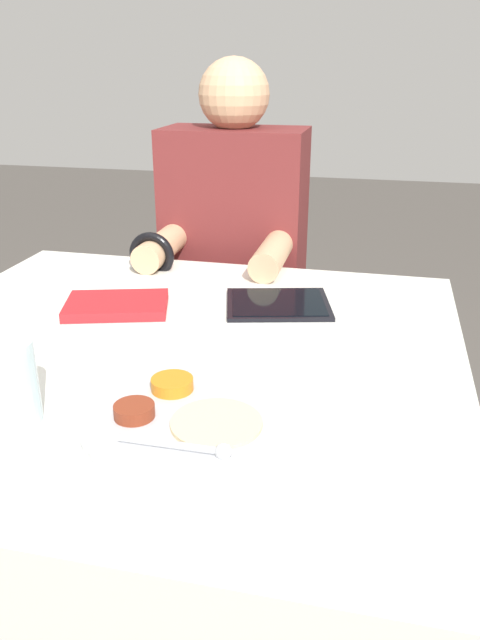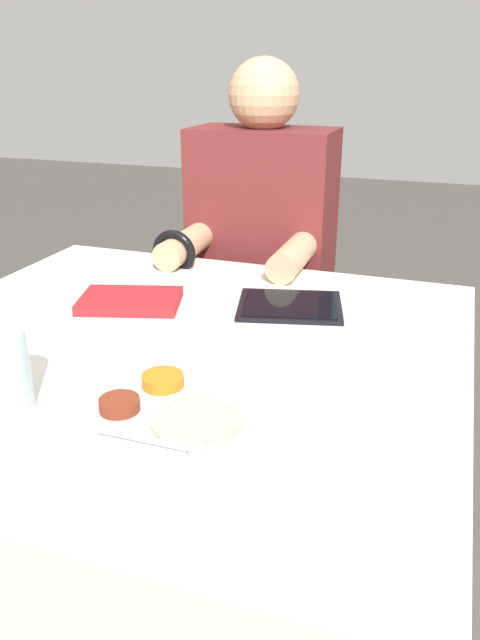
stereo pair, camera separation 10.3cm
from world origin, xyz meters
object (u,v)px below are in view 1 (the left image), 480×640
at_px(tablet_device, 278,304).
at_px(drinking_glass, 11,383).
at_px(person_diner, 234,302).
at_px(thali_tray, 183,416).
at_px(red_notebook, 117,306).

height_order(tablet_device, drinking_glass, drinking_glass).
distance_m(person_diner, drinking_glass, 0.96).
height_order(thali_tray, tablet_device, thali_tray).
bearing_deg(person_diner, red_notebook, -102.36).
bearing_deg(thali_tray, tablet_device, 83.56).
bearing_deg(red_notebook, person_diner, 77.64).
distance_m(thali_tray, person_diner, 0.91).
distance_m(thali_tray, drinking_glass, 0.24).
xyz_separation_m(tablet_device, person_diner, (-0.19, 0.42, -0.17)).
bearing_deg(red_notebook, drinking_glass, -85.73).
bearing_deg(tablet_device, person_diner, 114.65).
bearing_deg(red_notebook, thali_tray, -54.86).
height_order(person_diner, drinking_glass, person_diner).
height_order(red_notebook, drinking_glass, drinking_glass).
relative_size(person_diner, drinking_glass, 10.24).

